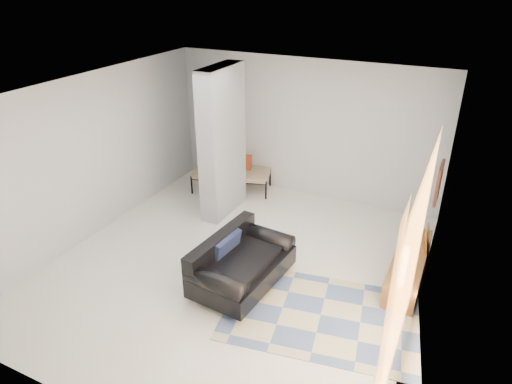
% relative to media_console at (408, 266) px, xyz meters
% --- Properties ---
extents(floor, '(6.00, 6.00, 0.00)m').
position_rel_media_console_xyz_m(floor, '(-2.52, -0.90, -0.20)').
color(floor, white).
rests_on(floor, ground).
extents(ceiling, '(6.00, 6.00, 0.00)m').
position_rel_media_console_xyz_m(ceiling, '(-2.52, -0.90, 2.60)').
color(ceiling, white).
rests_on(ceiling, wall_back).
extents(wall_back, '(6.00, 0.00, 6.00)m').
position_rel_media_console_xyz_m(wall_back, '(-2.52, 2.10, 1.20)').
color(wall_back, silver).
rests_on(wall_back, ground).
extents(wall_front, '(6.00, 0.00, 6.00)m').
position_rel_media_console_xyz_m(wall_front, '(-2.52, -3.90, 1.20)').
color(wall_front, silver).
rests_on(wall_front, ground).
extents(wall_left, '(0.00, 6.00, 6.00)m').
position_rel_media_console_xyz_m(wall_left, '(-5.27, -0.90, 1.20)').
color(wall_left, silver).
rests_on(wall_left, ground).
extents(wall_right, '(0.00, 6.00, 6.00)m').
position_rel_media_console_xyz_m(wall_right, '(0.23, -0.90, 1.20)').
color(wall_right, silver).
rests_on(wall_right, ground).
extents(partition_column, '(0.35, 1.20, 2.80)m').
position_rel_media_console_xyz_m(partition_column, '(-3.62, 0.70, 1.20)').
color(partition_column, '#A2A7A9').
rests_on(partition_column, floor).
extents(hallway_door, '(0.85, 0.06, 2.04)m').
position_rel_media_console_xyz_m(hallway_door, '(-4.62, 2.06, 0.82)').
color(hallway_door, white).
rests_on(hallway_door, floor).
extents(curtain, '(0.00, 2.55, 2.55)m').
position_rel_media_console_xyz_m(curtain, '(0.15, -2.05, 1.25)').
color(curtain, gold).
rests_on(curtain, wall_right).
extents(wall_art, '(0.04, 0.45, 0.55)m').
position_rel_media_console_xyz_m(wall_art, '(0.20, -0.00, 1.45)').
color(wall_art, '#3D1C10').
rests_on(wall_art, wall_right).
extents(media_console, '(0.45, 1.84, 0.80)m').
position_rel_media_console_xyz_m(media_console, '(0.00, 0.00, 0.00)').
color(media_console, brown).
rests_on(media_console, floor).
extents(loveseat, '(1.11, 1.73, 0.76)m').
position_rel_media_console_xyz_m(loveseat, '(-2.27, -1.25, 0.15)').
color(loveseat, silver).
rests_on(loveseat, floor).
extents(daybed, '(1.73, 1.10, 0.77)m').
position_rel_media_console_xyz_m(daybed, '(-3.96, 1.57, 0.22)').
color(daybed, black).
rests_on(daybed, floor).
extents(area_rug, '(2.84, 2.13, 0.01)m').
position_rel_media_console_xyz_m(area_rug, '(-0.92, -1.41, -0.20)').
color(area_rug, beige).
rests_on(area_rug, floor).
extents(cylinder_lamp, '(0.11, 0.11, 0.60)m').
position_rel_media_console_xyz_m(cylinder_lamp, '(-0.02, -0.80, 0.49)').
color(cylinder_lamp, white).
rests_on(cylinder_lamp, media_console).
extents(bronze_figurine, '(0.12, 0.12, 0.23)m').
position_rel_media_console_xyz_m(bronze_figurine, '(-0.05, 0.44, 0.31)').
color(bronze_figurine, '#2E2214').
rests_on(bronze_figurine, media_console).
extents(vase, '(0.21, 0.21, 0.20)m').
position_rel_media_console_xyz_m(vase, '(-0.05, -0.31, 0.29)').
color(vase, silver).
rests_on(vase, media_console).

